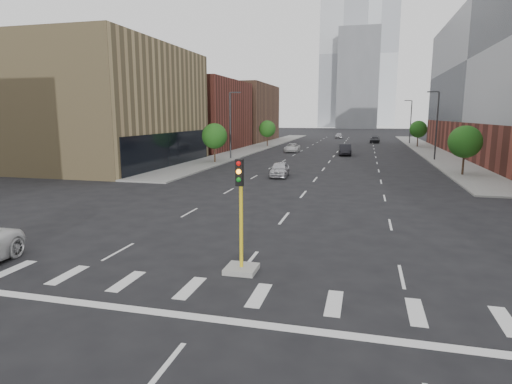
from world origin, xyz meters
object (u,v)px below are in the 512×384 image
at_px(car_far_left, 292,148).
at_px(car_distant, 339,136).
at_px(car_deep_right, 375,140).
at_px(car_mid_right, 345,150).
at_px(median_traffic_signal, 241,248).
at_px(car_near_left, 280,169).

distance_m(car_far_left, car_distant, 45.05).
bearing_deg(car_deep_right, car_mid_right, -95.67).
relative_size(median_traffic_signal, car_mid_right, 0.87).
bearing_deg(car_near_left, car_far_left, 93.41).
xyz_separation_m(car_near_left, car_mid_right, (5.13, 25.06, 0.09)).
relative_size(car_mid_right, car_far_left, 1.02).
bearing_deg(car_distant, car_deep_right, -64.00).
bearing_deg(car_near_left, car_distant, 85.36).
bearing_deg(car_distant, median_traffic_signal, -90.08).
distance_m(car_mid_right, car_distant, 48.69).
xyz_separation_m(car_mid_right, car_distant, (-3.89, 48.54, -0.10)).
distance_m(car_near_left, car_far_left, 29.02).
height_order(median_traffic_signal, car_deep_right, median_traffic_signal).
xyz_separation_m(median_traffic_signal, car_far_left, (-7.21, 54.80, -0.29)).
distance_m(car_near_left, car_mid_right, 25.58).
relative_size(car_mid_right, car_deep_right, 1.02).
distance_m(median_traffic_signal, car_mid_right, 51.07).
bearing_deg(median_traffic_signal, car_near_left, 97.95).
relative_size(car_near_left, car_mid_right, 0.86).
distance_m(car_near_left, car_deep_right, 57.47).
bearing_deg(car_mid_right, car_distant, 89.90).
bearing_deg(car_near_left, median_traffic_signal, -85.72).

